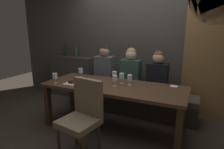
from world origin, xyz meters
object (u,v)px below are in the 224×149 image
wine_glass_end_left (114,74)px  wine_glass_center_front (130,78)px  banquette_bench (128,101)px  dessert_plate (71,83)px  diner_redhead (105,67)px  wine_glass_far_right (81,71)px  dining_table (113,90)px  diner_far_end (158,74)px  wine_glass_end_right (122,76)px  diner_bearded (131,71)px  wine_bottle_pale_label (76,52)px  wine_bottle_dark_red (65,51)px  wine_glass_center_back (115,79)px  wine_glass_near_right (55,76)px  chair_near_side (83,113)px  fork_on_table (77,85)px

wine_glass_end_left → wine_glass_center_front: bearing=-20.4°
banquette_bench → dessert_plate: 1.24m
diner_redhead → wine_glass_far_right: diner_redhead is taller
dining_table → diner_far_end: size_ratio=2.84×
wine_glass_center_front → dessert_plate: size_ratio=0.86×
wine_glass_end_left → wine_glass_center_front: 0.33m
wine_glass_end_right → wine_glass_center_front: bearing=-16.6°
diner_redhead → wine_glass_center_front: (0.73, -0.59, 0.01)m
banquette_bench → diner_bearded: bearing=-1.3°
wine_glass_end_left → dessert_plate: size_ratio=0.86×
wine_bottle_pale_label → diner_far_end: bearing=-9.1°
banquette_bench → dining_table: bearing=-90.0°
wine_glass_end_right → diner_redhead: bearing=136.6°
wine_glass_center_front → wine_bottle_dark_red: bearing=154.1°
diner_far_end → wine_glass_center_back: diner_far_end is taller
dining_table → wine_glass_center_front: (0.23, 0.11, 0.20)m
wine_bottle_pale_label → dessert_plate: 1.49m
diner_redhead → diner_bearded: 0.54m
diner_redhead → dessert_plate: size_ratio=4.42×
dining_table → banquette_bench: 0.82m
wine_glass_far_right → wine_bottle_dark_red: bearing=139.3°
wine_bottle_pale_label → wine_glass_end_left: (1.32, -0.81, -0.22)m
diner_bearded → dessert_plate: diner_bearded is taller
wine_glass_near_right → dessert_plate: (0.26, 0.07, -0.10)m
dining_table → wine_glass_center_back: size_ratio=13.41×
dining_table → wine_glass_end_right: (0.08, 0.15, 0.20)m
wine_glass_far_right → wine_glass_end_right: bearing=-4.0°
wine_glass_far_right → wine_glass_near_right: same height
banquette_bench → chair_near_side: 1.46m
wine_glass_center_front → fork_on_table: 0.82m
diner_far_end → wine_glass_far_right: 1.37m
diner_bearded → dining_table: bearing=-92.9°
dining_table → banquette_bench: (0.00, 0.70, -0.42)m
wine_glass_end_right → diner_far_end: bearing=51.5°
dessert_plate → diner_redhead: bearing=81.1°
dining_table → wine_glass_near_right: (-0.90, -0.28, 0.20)m
diner_bearded → wine_glass_far_right: diner_bearded is taller
wine_glass_near_right → wine_bottle_pale_label: bearing=111.1°
chair_near_side → diner_far_end: diner_far_end is taller
dining_table → wine_bottle_pale_label: size_ratio=6.75×
wine_glass_end_right → wine_glass_center_back: same height
chair_near_side → wine_glass_center_front: (0.33, 0.83, 0.30)m
banquette_bench → wine_bottle_pale_label: (-1.41, 0.33, 0.84)m
wine_glass_center_back → wine_bottle_pale_label: bearing=143.5°
wine_glass_center_back → diner_redhead: bearing=126.4°
wine_glass_end_right → wine_glass_center_front: size_ratio=1.00×
dining_table → chair_near_side: 0.73m
wine_glass_far_right → wine_glass_center_back: bearing=-17.6°
dining_table → wine_glass_end_left: wine_glass_end_left is taller
diner_redhead → diner_far_end: diner_redhead is taller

